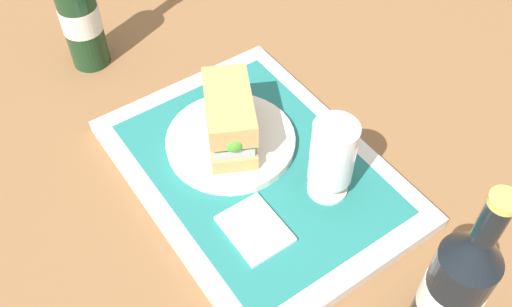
{
  "coord_description": "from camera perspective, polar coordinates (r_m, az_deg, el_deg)",
  "views": [
    {
      "loc": [
        0.42,
        -0.29,
        0.65
      ],
      "look_at": [
        0.0,
        0.0,
        0.05
      ],
      "focal_mm": 39.72,
      "sensor_mm": 36.0,
      "label": 1
    }
  ],
  "objects": [
    {
      "name": "sandwich",
      "position": [
        0.79,
        -2.66,
        3.46
      ],
      "size": [
        0.14,
        0.12,
        0.08
      ],
      "rotation": [
        0.0,
        0.0,
        -0.47
      ],
      "color": "tan",
      "rests_on": "plate"
    },
    {
      "name": "plate",
      "position": [
        0.83,
        -2.57,
        1.24
      ],
      "size": [
        0.19,
        0.19,
        0.01
      ],
      "primitive_type": "cylinder",
      "color": "silver",
      "rests_on": "placemat"
    },
    {
      "name": "tray",
      "position": [
        0.82,
        -0.0,
        -1.81
      ],
      "size": [
        0.44,
        0.32,
        0.02
      ],
      "primitive_type": "cube",
      "color": "silver",
      "rests_on": "ground_plane"
    },
    {
      "name": "napkin_folded",
      "position": [
        0.74,
        -0.12,
        -7.6
      ],
      "size": [
        0.09,
        0.07,
        0.01
      ],
      "primitive_type": "cube",
      "color": "white",
      "rests_on": "placemat"
    },
    {
      "name": "beer_glass",
      "position": [
        0.74,
        7.67,
        -0.35
      ],
      "size": [
        0.06,
        0.06,
        0.12
      ],
      "color": "silver",
      "rests_on": "placemat"
    },
    {
      "name": "beer_bottle",
      "position": [
        0.65,
        19.35,
        -12.65
      ],
      "size": [
        0.07,
        0.07,
        0.27
      ],
      "color": "black",
      "rests_on": "ground_plane"
    },
    {
      "name": "second_bottle",
      "position": [
        0.98,
        -17.47,
        13.54
      ],
      "size": [
        0.07,
        0.07,
        0.27
      ],
      "color": "#19381E",
      "rests_on": "ground_plane"
    },
    {
      "name": "ground_plane",
      "position": [
        0.83,
        -0.0,
        -2.24
      ],
      "size": [
        3.0,
        3.0,
        0.0
      ],
      "primitive_type": "plane",
      "color": "brown"
    },
    {
      "name": "placemat",
      "position": [
        0.81,
        -0.0,
        -1.34
      ],
      "size": [
        0.38,
        0.27,
        0.0
      ],
      "primitive_type": "cube",
      "color": "#1E6B66",
      "rests_on": "tray"
    }
  ]
}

